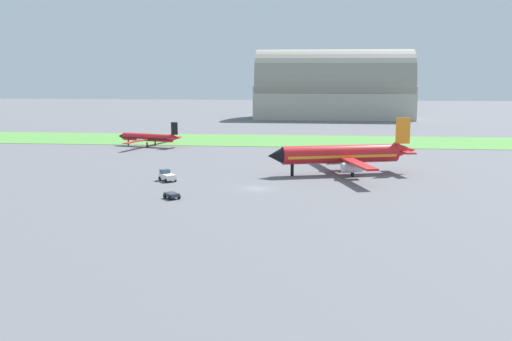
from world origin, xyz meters
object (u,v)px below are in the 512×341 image
baggage_cart_near_gate (172,195)px  airplane_taxiing_turboprop (149,137)px  airplane_midfield_jet (343,154)px  pushback_tug_midfield (167,176)px

baggage_cart_near_gate → airplane_taxiing_turboprop: bearing=155.8°
airplane_midfield_jet → baggage_cart_near_gate: bearing=25.8°
airplane_taxiing_turboprop → baggage_cart_near_gate: 64.03m
airplane_taxiing_turboprop → baggage_cart_near_gate: bearing=124.7°
pushback_tug_midfield → baggage_cart_near_gate: bearing=156.9°
airplane_midfield_jet → airplane_taxiing_turboprop: bearing=-53.4°
airplane_taxiing_turboprop → baggage_cart_near_gate: (21.06, -60.44, -1.81)m
airplane_taxiing_turboprop → pushback_tug_midfield: airplane_taxiing_turboprop is taller
airplane_midfield_jet → pushback_tug_midfield: airplane_midfield_jet is taller
airplane_midfield_jet → airplane_taxiing_turboprop: (-47.91, 36.15, -1.39)m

